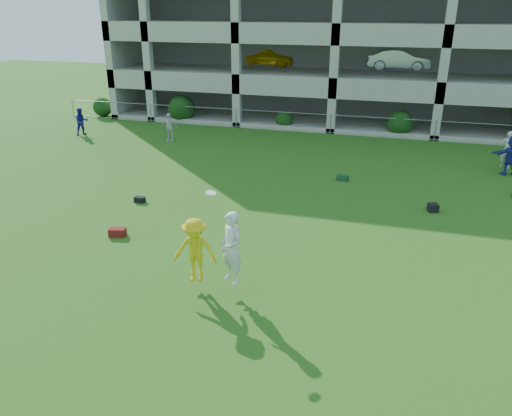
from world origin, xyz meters
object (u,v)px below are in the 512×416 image
(frisbee_contest, at_px, (207,249))
(bystander_b, at_px, (169,127))
(parking_garage, at_px, (353,23))
(bystander_a, at_px, (82,122))
(bystander_e, at_px, (508,150))
(crate_d, at_px, (433,208))
(bystander_d, at_px, (511,155))

(frisbee_contest, bearing_deg, bystander_b, 119.07)
(bystander_b, relative_size, parking_garage, 0.05)
(bystander_a, distance_m, bystander_e, 23.28)
(crate_d, bearing_deg, bystander_b, 154.39)
(bystander_d, distance_m, crate_d, 6.64)
(crate_d, height_order, parking_garage, parking_garage)
(bystander_b, relative_size, bystander_d, 0.88)
(bystander_b, xyz_separation_m, frisbee_contest, (8.03, -14.45, 0.45))
(bystander_e, distance_m, frisbee_contest, 17.25)
(bystander_d, distance_m, parking_garage, 17.61)
(bystander_a, height_order, bystander_d, bystander_d)
(bystander_e, distance_m, parking_garage, 16.78)
(frisbee_contest, relative_size, parking_garage, 0.09)
(bystander_a, bearing_deg, bystander_d, -51.18)
(bystander_a, xyz_separation_m, parking_garage, (14.22, 13.16, 5.21))
(bystander_d, bearing_deg, bystander_a, -20.88)
(bystander_e, bearing_deg, crate_d, 82.17)
(bystander_a, relative_size, bystander_b, 0.99)
(bystander_a, distance_m, bystander_d, 23.29)
(bystander_e, bearing_deg, bystander_d, 109.29)
(bystander_e, relative_size, crate_d, 5.16)
(bystander_d, xyz_separation_m, parking_garage, (-9.05, 14.23, 5.09))
(bystander_e, height_order, parking_garage, parking_garage)
(crate_d, relative_size, frisbee_contest, 0.13)
(bystander_a, height_order, bystander_b, bystander_b)
(bystander_e, distance_m, crate_d, 7.56)
(crate_d, distance_m, frisbee_contest, 9.86)
(bystander_a, distance_m, crate_d, 20.91)
(bystander_b, height_order, bystander_e, bystander_e)
(parking_garage, bearing_deg, bystander_d, -57.53)
(crate_d, height_order, frisbee_contest, frisbee_contest)
(bystander_b, bearing_deg, frisbee_contest, -68.00)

